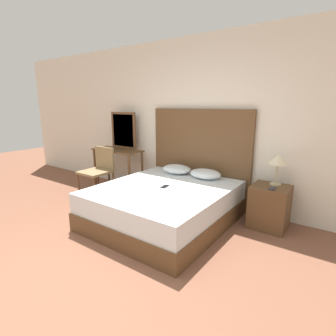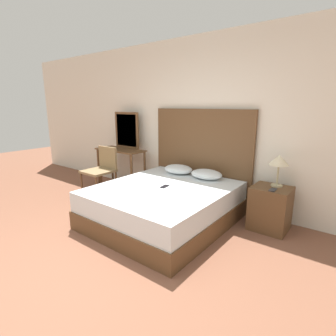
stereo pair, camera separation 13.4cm
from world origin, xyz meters
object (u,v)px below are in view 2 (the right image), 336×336
at_px(bed, 164,204).
at_px(chair, 102,167).
at_px(phone_on_bed, 165,186).
at_px(nightstand, 270,208).
at_px(vanity_desk, 121,157).
at_px(table_lamp, 279,161).
at_px(phone_on_nightstand, 273,190).

xyz_separation_m(bed, chair, (-1.66, 0.25, 0.25)).
height_order(phone_on_bed, nightstand, nightstand).
relative_size(nightstand, vanity_desk, 0.57).
relative_size(table_lamp, phone_on_nightstand, 2.82).
bearing_deg(vanity_desk, bed, -22.61).
distance_m(bed, nightstand, 1.44).
xyz_separation_m(nightstand, phone_on_nightstand, (0.04, -0.11, 0.30)).
bearing_deg(phone_on_bed, phone_on_nightstand, 24.01).
bearing_deg(bed, table_lamp, 31.09).
relative_size(nightstand, phone_on_nightstand, 3.91).
bearing_deg(table_lamp, bed, -148.91).
xyz_separation_m(table_lamp, chair, (-2.95, -0.53, -0.41)).
height_order(phone_on_bed, table_lamp, table_lamp).
bearing_deg(vanity_desk, phone_on_bed, -22.36).
relative_size(bed, table_lamp, 4.54).
distance_m(nightstand, phone_on_nightstand, 0.32).
distance_m(bed, table_lamp, 1.65).
relative_size(phone_on_nightstand, chair, 0.17).
bearing_deg(phone_on_bed, bed, -163.90).
distance_m(vanity_desk, chair, 0.44).
height_order(phone_on_bed, phone_on_nightstand, phone_on_nightstand).
bearing_deg(chair, vanity_desk, 83.75).
relative_size(table_lamp, chair, 0.48).
xyz_separation_m(nightstand, vanity_desk, (-2.87, -0.02, 0.35)).
bearing_deg(bed, phone_on_nightstand, 23.94).
xyz_separation_m(phone_on_bed, phone_on_nightstand, (1.29, 0.58, 0.06)).
height_order(nightstand, vanity_desk, vanity_desk).
bearing_deg(table_lamp, phone_on_nightstand, -86.68).
distance_m(phone_on_bed, phone_on_nightstand, 1.42).
xyz_separation_m(phone_on_bed, nightstand, (1.25, 0.69, -0.24)).
relative_size(table_lamp, vanity_desk, 0.41).
bearing_deg(vanity_desk, phone_on_nightstand, -1.81).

